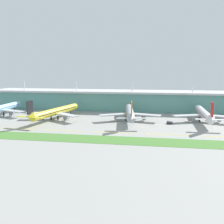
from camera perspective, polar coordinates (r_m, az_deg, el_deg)
The scene contains 12 objects.
ground_plane at distance 175.74m, azimuth 1.53°, elevation -4.23°, with size 600.00×600.00×0.00m, color gray.
terminal_building at distance 267.18m, azimuth 4.44°, elevation 2.49°, with size 288.00×34.00×28.15m.
airliner_nearest at distance 253.51m, azimuth -22.50°, elevation 0.69°, with size 48.79×67.72×18.90m.
airliner_near_middle at distance 221.37m, azimuth -11.93°, elevation 0.06°, with size 47.85×71.92×18.90m.
airliner_center at distance 213.52m, azimuth 3.82°, elevation -0.09°, with size 48.34×70.92×18.90m.
airliner_far_middle at distance 219.18m, azimuth 18.91°, elevation -0.33°, with size 48.80×69.21×18.90m.
taxiway_stripe_west at distance 196.26m, azimuth -19.60°, elevation -3.34°, with size 28.00×0.70×0.04m, color yellow.
taxiway_stripe_mid_west at distance 182.22m, azimuth -10.21°, elevation -3.89°, with size 28.00×0.70×0.04m, color yellow.
taxiway_stripe_centre at distance 173.78m, azimuth 0.43°, elevation -4.38°, with size 28.00×0.70×0.04m, color yellow.
taxiway_stripe_mid_east at distance 171.79m, azimuth 11.73°, elevation -4.73°, with size 28.00×0.70×0.04m, color yellow.
grass_verge at distance 155.77m, azimuth 0.43°, elevation -5.97°, with size 300.00×18.00×0.10m, color #477A33.
pushback_tug at distance 204.95m, azimuth 12.13°, elevation -2.19°, with size 4.26×5.01×1.85m.
Camera 1 is at (24.14, -169.25, 40.69)m, focal length 43.09 mm.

